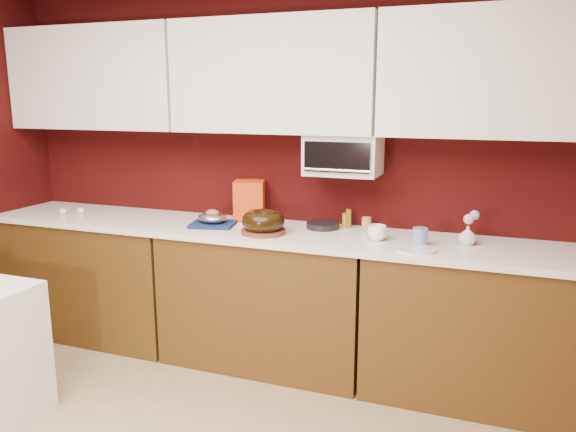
# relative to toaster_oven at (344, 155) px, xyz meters

# --- Properties ---
(wall_back) EXTENTS (4.00, 0.02, 2.50)m
(wall_back) POSITION_rel_toaster_oven_xyz_m (-0.45, 0.15, -0.12)
(wall_back) COLOR #320706
(wall_back) RESTS_ON floor
(base_cabinet_left) EXTENTS (1.31, 0.58, 0.86)m
(base_cabinet_left) POSITION_rel_toaster_oven_xyz_m (-1.78, -0.17, -0.95)
(base_cabinet_left) COLOR #4E310F
(base_cabinet_left) RESTS_ON floor
(base_cabinet_center) EXTENTS (1.31, 0.58, 0.86)m
(base_cabinet_center) POSITION_rel_toaster_oven_xyz_m (-0.45, -0.17, -0.95)
(base_cabinet_center) COLOR #4E310F
(base_cabinet_center) RESTS_ON floor
(base_cabinet_right) EXTENTS (1.31, 0.58, 0.86)m
(base_cabinet_right) POSITION_rel_toaster_oven_xyz_m (0.88, -0.17, -0.95)
(base_cabinet_right) COLOR #4E310F
(base_cabinet_right) RESTS_ON floor
(countertop) EXTENTS (4.00, 0.62, 0.04)m
(countertop) POSITION_rel_toaster_oven_xyz_m (-0.45, -0.17, -0.49)
(countertop) COLOR white
(countertop) RESTS_ON base_cabinet_center
(upper_cabinet_left) EXTENTS (1.31, 0.33, 0.70)m
(upper_cabinet_left) POSITION_rel_toaster_oven_xyz_m (-1.78, -0.02, 0.48)
(upper_cabinet_left) COLOR white
(upper_cabinet_left) RESTS_ON wall_back
(upper_cabinet_center) EXTENTS (1.31, 0.33, 0.70)m
(upper_cabinet_center) POSITION_rel_toaster_oven_xyz_m (-0.45, -0.02, 0.48)
(upper_cabinet_center) COLOR white
(upper_cabinet_center) RESTS_ON wall_back
(upper_cabinet_right) EXTENTS (1.31, 0.33, 0.70)m
(upper_cabinet_right) POSITION_rel_toaster_oven_xyz_m (0.88, -0.02, 0.48)
(upper_cabinet_right) COLOR white
(upper_cabinet_right) RESTS_ON wall_back
(toaster_oven) EXTENTS (0.45, 0.30, 0.25)m
(toaster_oven) POSITION_rel_toaster_oven_xyz_m (0.00, 0.00, 0.00)
(toaster_oven) COLOR white
(toaster_oven) RESTS_ON upper_cabinet_center
(toaster_oven_door) EXTENTS (0.40, 0.02, 0.18)m
(toaster_oven_door) POSITION_rel_toaster_oven_xyz_m (0.00, -0.16, 0.00)
(toaster_oven_door) COLOR black
(toaster_oven_door) RESTS_ON toaster_oven
(toaster_oven_handle) EXTENTS (0.42, 0.02, 0.02)m
(toaster_oven_handle) POSITION_rel_toaster_oven_xyz_m (0.00, -0.18, -0.07)
(toaster_oven_handle) COLOR silver
(toaster_oven_handle) RESTS_ON toaster_oven
(cake_base) EXTENTS (0.32, 0.32, 0.03)m
(cake_base) POSITION_rel_toaster_oven_xyz_m (-0.43, -0.27, -0.46)
(cake_base) COLOR maroon
(cake_base) RESTS_ON countertop
(bundt_cake) EXTENTS (0.34, 0.34, 0.11)m
(bundt_cake) POSITION_rel_toaster_oven_xyz_m (-0.43, -0.27, -0.39)
(bundt_cake) COLOR black
(bundt_cake) RESTS_ON cake_base
(navy_towel) EXTENTS (0.32, 0.29, 0.02)m
(navy_towel) POSITION_rel_toaster_oven_xyz_m (-0.82, -0.20, -0.46)
(navy_towel) COLOR #14214D
(navy_towel) RESTS_ON countertop
(foil_ham_nest) EXTENTS (0.21, 0.18, 0.07)m
(foil_ham_nest) POSITION_rel_toaster_oven_xyz_m (-0.82, -0.20, -0.42)
(foil_ham_nest) COLOR silver
(foil_ham_nest) RESTS_ON navy_towel
(roasted_ham) EXTENTS (0.10, 0.09, 0.06)m
(roasted_ham) POSITION_rel_toaster_oven_xyz_m (-0.82, -0.20, -0.40)
(roasted_ham) COLOR #B05950
(roasted_ham) RESTS_ON foil_ham_nest
(pandoro_box) EXTENTS (0.24, 0.23, 0.27)m
(pandoro_box) POSITION_rel_toaster_oven_xyz_m (-0.66, 0.05, -0.34)
(pandoro_box) COLOR #B01D0B
(pandoro_box) RESTS_ON countertop
(dark_pan) EXTENTS (0.25, 0.25, 0.04)m
(dark_pan) POSITION_rel_toaster_oven_xyz_m (-0.13, -0.01, -0.46)
(dark_pan) COLOR black
(dark_pan) RESTS_ON countertop
(coffee_mug) EXTENTS (0.12, 0.12, 0.11)m
(coffee_mug) POSITION_rel_toaster_oven_xyz_m (0.26, -0.20, -0.42)
(coffee_mug) COLOR white
(coffee_mug) RESTS_ON countertop
(blue_jar) EXTENTS (0.11, 0.11, 0.10)m
(blue_jar) POSITION_rel_toaster_oven_xyz_m (0.51, -0.23, -0.42)
(blue_jar) COLOR navy
(blue_jar) RESTS_ON countertop
(flower_vase) EXTENTS (0.11, 0.11, 0.12)m
(flower_vase) POSITION_rel_toaster_oven_xyz_m (0.76, -0.11, -0.41)
(flower_vase) COLOR silver
(flower_vase) RESTS_ON countertop
(flower_pink) EXTENTS (0.06, 0.06, 0.06)m
(flower_pink) POSITION_rel_toaster_oven_xyz_m (0.76, -0.11, -0.33)
(flower_pink) COLOR pink
(flower_pink) RESTS_ON flower_vase
(flower_blue) EXTENTS (0.06, 0.06, 0.06)m
(flower_blue) POSITION_rel_toaster_oven_xyz_m (0.79, -0.09, -0.30)
(flower_blue) COLOR #7EA4CA
(flower_blue) RESTS_ON flower_vase
(china_plate) EXTENTS (0.28, 0.28, 0.01)m
(china_plate) POSITION_rel_toaster_oven_xyz_m (0.51, -0.35, -0.47)
(china_plate) COLOR white
(china_plate) RESTS_ON countertop
(amber_bottle) EXTENTS (0.04, 0.04, 0.10)m
(amber_bottle) POSITION_rel_toaster_oven_xyz_m (0.01, 0.04, -0.43)
(amber_bottle) COLOR olive
(amber_bottle) RESTS_ON countertop
(paper_cup) EXTENTS (0.08, 0.08, 0.09)m
(paper_cup) POSITION_rel_toaster_oven_xyz_m (0.15, 0.01, -0.43)
(paper_cup) COLOR #9C7D47
(paper_cup) RESTS_ON countertop
(egg_left) EXTENTS (0.07, 0.06, 0.05)m
(egg_left) POSITION_rel_toaster_oven_xyz_m (-1.99, -0.25, -0.45)
(egg_left) COLOR silver
(egg_left) RESTS_ON countertop
(egg_right) EXTENTS (0.06, 0.05, 0.04)m
(egg_right) POSITION_rel_toaster_oven_xyz_m (-1.90, -0.17, -0.45)
(egg_right) COLOR white
(egg_right) RESTS_ON countertop
(amber_bottle_tall) EXTENTS (0.04, 0.04, 0.12)m
(amber_bottle_tall) POSITION_rel_toaster_oven_xyz_m (0.03, 0.06, -0.41)
(amber_bottle_tall) COLOR brown
(amber_bottle_tall) RESTS_ON countertop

